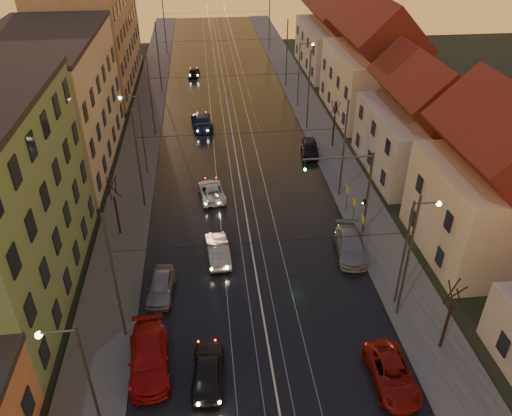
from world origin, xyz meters
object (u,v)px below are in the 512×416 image
object	(u,v)px
driving_car_0	(208,370)
street_lamp_3	(302,68)
driving_car_2	(212,191)
parked_right_0	(392,374)
street_lamp_1	(411,244)
parked_right_2	(310,148)
parked_left_2	(149,357)
parked_left_3	(161,286)
driving_car_1	(218,250)
street_lamp_0	(82,378)
driving_car_4	(194,72)
street_lamp_2	(138,127)
traffic_light_mast	(356,184)
driving_car_3	(202,121)
parked_right_1	(350,245)

from	to	relation	value
driving_car_0	street_lamp_3	bearing A→B (deg)	-102.94
driving_car_2	parked_right_0	bearing A→B (deg)	107.05
street_lamp_1	parked_right_2	world-z (taller)	street_lamp_1
parked_left_2	parked_left_3	distance (m)	6.14
street_lamp_3	driving_car_1	world-z (taller)	street_lamp_3
parked_left_3	parked_right_2	xyz separation A→B (m)	(14.20, 19.77, 0.03)
street_lamp_0	driving_car_4	distance (m)	58.16
driving_car_2	street_lamp_3	bearing A→B (deg)	-126.11
street_lamp_2	driving_car_0	xyz separation A→B (m)	(5.46, -24.73, -4.15)
street_lamp_2	driving_car_4	bearing A→B (deg)	80.62
street_lamp_2	street_lamp_3	distance (m)	24.24
street_lamp_3	traffic_light_mast	bearing A→B (deg)	-92.27
street_lamp_2	traffic_light_mast	world-z (taller)	street_lamp_2
driving_car_3	street_lamp_2	bearing A→B (deg)	56.47
street_lamp_3	driving_car_0	size ratio (longest dim) A/B	1.85
driving_car_0	parked_right_1	bearing A→B (deg)	-132.13
parked_left_2	street_lamp_1	bearing A→B (deg)	7.77
street_lamp_2	traffic_light_mast	xyz separation A→B (m)	(17.10, -12.00, -0.29)
street_lamp_0	parked_left_3	world-z (taller)	street_lamp_0
street_lamp_2	parked_right_2	bearing A→B (deg)	8.14
driving_car_0	parked_left_2	distance (m)	3.52
street_lamp_0	parked_left_3	xyz separation A→B (m)	(2.50, 10.62, -4.19)
driving_car_1	parked_right_2	bearing A→B (deg)	-126.12
driving_car_0	driving_car_1	size ratio (longest dim) A/B	0.98
street_lamp_2	driving_car_2	world-z (taller)	street_lamp_2
street_lamp_1	parked_right_1	world-z (taller)	street_lamp_1
parked_left_3	parked_right_2	distance (m)	24.34
driving_car_0	parked_right_2	distance (m)	29.36
driving_car_2	parked_left_3	xyz separation A→B (m)	(-3.83, -12.35, 0.07)
traffic_light_mast	driving_car_0	world-z (taller)	traffic_light_mast
parked_left_2	parked_right_1	xyz separation A→B (m)	(14.25, 9.15, -0.05)
parked_right_2	driving_car_1	bearing A→B (deg)	-114.64
driving_car_2	parked_right_0	distance (m)	22.96
street_lamp_2	parked_left_2	distance (m)	23.97
street_lamp_1	driving_car_1	world-z (taller)	street_lamp_1
street_lamp_3	parked_left_2	distance (m)	42.85
street_lamp_0	parked_left_3	size ratio (longest dim) A/B	1.96
driving_car_3	driving_car_2	bearing A→B (deg)	86.60
driving_car_4	parked_right_0	bearing A→B (deg)	108.15
street_lamp_2	driving_car_3	distance (m)	12.93
parked_right_2	driving_car_2	bearing A→B (deg)	-136.89
driving_car_1	driving_car_2	xyz separation A→B (m)	(-0.17, 8.80, -0.10)
driving_car_0	driving_car_2	bearing A→B (deg)	-88.11
street_lamp_1	traffic_light_mast	size ratio (longest dim) A/B	1.11
driving_car_4	parked_left_2	bearing A→B (deg)	94.39
parked_right_0	driving_car_2	bearing A→B (deg)	113.58
traffic_light_mast	street_lamp_2	bearing A→B (deg)	144.93
traffic_light_mast	parked_right_0	world-z (taller)	traffic_light_mast
street_lamp_2	parked_right_0	world-z (taller)	street_lamp_2
driving_car_4	parked_right_1	bearing A→B (deg)	111.94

